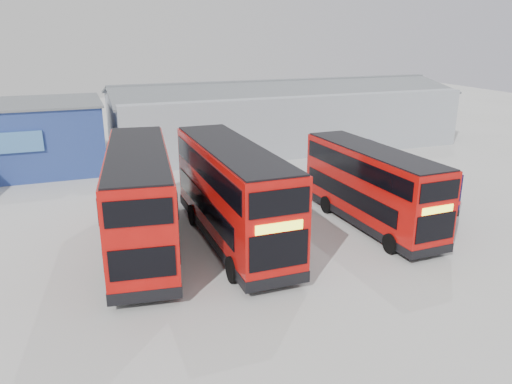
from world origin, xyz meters
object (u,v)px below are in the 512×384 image
Objects in this scene: office_block at (17,137)px; double_decker_right at (371,188)px; single_decker_blue at (392,177)px; double_decker_left at (140,201)px; double_decker_centre at (232,195)px; maintenance_shed at (280,116)px.

office_block is 26.26m from double_decker_right.
single_decker_blue is at bearing 40.37° from double_decker_right.
double_decker_left is at bearing 10.89° from single_decker_blue.
double_decker_centre is at bearing 174.74° from double_decker_right.
office_block is 1.21× the size of double_decker_right.
single_decker_blue is (0.56, -16.91, -1.27)m from maintenance_shed.
office_block is 1.06× the size of double_decker_centre.
double_decker_right is at bearing -3.51° from double_decker_centre.
maintenance_shed is at bearing 5.21° from office_block.
double_decker_left is 1.17× the size of double_decker_right.
maintenance_shed is 23.00m from double_decker_centre.
double_decker_centre is (4.35, -0.69, -0.01)m from double_decker_left.
single_decker_blue is at bearing -163.51° from double_decker_left.
double_decker_left reaches higher than double_decker_right.
double_decker_left is (-15.41, -19.48, -0.15)m from maintenance_shed.
office_block is 0.40× the size of maintenance_shed.
office_block is at bearing -174.79° from maintenance_shed.
maintenance_shed is at bearing -121.01° from double_decker_left.
office_block is at bearing -31.70° from single_decker_blue.
double_decker_right is 1.02× the size of single_decker_blue.
double_decker_left reaches higher than double_decker_centre.
maintenance_shed reaches higher than double_decker_right.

